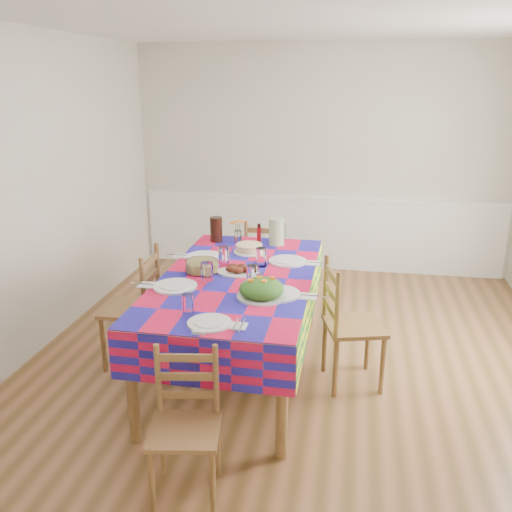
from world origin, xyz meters
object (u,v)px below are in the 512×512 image
Objects in this scene: chair_near at (186,426)px; green_pitcher at (277,231)px; chair_right at (348,326)px; chair_far at (266,264)px; chair_left at (136,308)px; dining_table at (238,287)px; tea_pitcher at (216,229)px; meat_platter at (238,270)px.

green_pitcher is at bearing 75.89° from chair_near.
green_pitcher reaches higher than chair_right.
chair_left is (-0.86, -1.36, 0.02)m from chair_far.
chair_far is (-0.00, 1.36, -0.27)m from dining_table.
green_pitcher is 1.22m from chair_right.
dining_table is 1.40m from chair_near.
chair_near is at bearing 29.01° from chair_left.
chair_right is (0.86, -0.01, -0.25)m from dining_table.
green_pitcher is at bearing 127.30° from chair_left.
tea_pitcher is at bearing 38.89° from chair_right.
chair_far is (0.39, 0.49, -0.48)m from tea_pitcher.
meat_platter is at bearing 90.09° from chair_left.
chair_near is at bearing 131.36° from chair_right.
dining_table is 9.38× the size of tea_pitcher.
tea_pitcher reaches higher than chair_far.
chair_left is (-0.85, -0.05, -0.37)m from meat_platter.
chair_right is at bearing -35.21° from tea_pitcher.
green_pitcher is at bearing 110.41° from chair_far.
chair_near is 0.87× the size of chair_left.
tea_pitcher is at bearing 114.26° from dining_table.
meat_platter is 1.37m from chair_far.
tea_pitcher is (-0.39, 0.88, 0.21)m from dining_table.
chair_far is at bearing 90.02° from dining_table.
tea_pitcher is 2.33m from chair_near.
chair_far is at bearing 51.02° from tea_pitcher.
chair_left is 1.73m from chair_right.
chair_near is (-0.01, -1.37, -0.31)m from dining_table.
chair_near reaches higher than dining_table.
chair_far reaches higher than meat_platter.
chair_right is (0.87, -0.06, -0.37)m from meat_platter.
tea_pitcher is 1.61m from chair_right.
meat_platter is at bearing 70.09° from chair_right.
meat_platter is 0.35× the size of chair_far.
meat_platter is 0.86m from green_pitcher.
chair_left is (-0.47, -0.87, -0.46)m from tea_pitcher.
tea_pitcher is at bearing 115.09° from meat_platter.
dining_table is at bearing 86.86° from chair_left.
dining_table is 2.26× the size of chair_far.
chair_left is at bearing 112.47° from chair_near.
chair_near is at bearing -89.97° from meat_platter.
chair_near is (-0.18, -2.25, -0.53)m from green_pitcher.
chair_left is at bearing -118.17° from tea_pitcher.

